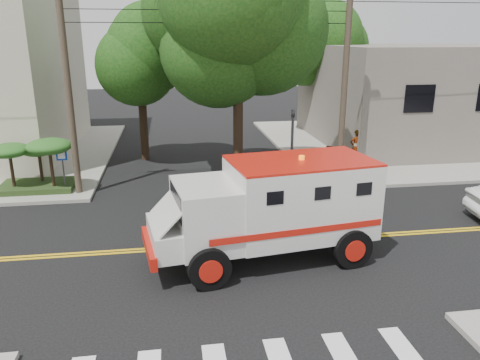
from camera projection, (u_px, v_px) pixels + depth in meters
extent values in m
plane|color=black|center=(222.00, 245.00, 15.61)|extent=(100.00, 100.00, 0.00)
cube|color=gray|center=(406.00, 143.00, 30.25)|extent=(17.00, 17.00, 0.15)
cube|color=#6B645B|center=(429.00, 93.00, 30.03)|extent=(14.00, 12.00, 6.00)
cylinder|color=#382D23|center=(69.00, 92.00, 19.15)|extent=(0.28, 0.28, 9.00)
cylinder|color=#382D23|center=(344.00, 87.00, 21.03)|extent=(0.28, 0.28, 9.00)
cylinder|color=black|center=(238.00, 110.00, 20.93)|extent=(0.44, 0.44, 7.00)
sphere|color=#103A10|center=(238.00, 28.00, 19.89)|extent=(5.32, 5.32, 5.32)
sphere|color=#103A10|center=(268.00, 13.00, 19.17)|extent=(4.56, 4.56, 4.56)
cylinder|color=black|center=(143.00, 110.00, 25.69)|extent=(0.44, 0.44, 5.60)
sphere|color=#103A10|center=(139.00, 57.00, 24.86)|extent=(3.92, 3.92, 3.92)
sphere|color=#103A10|center=(155.00, 49.00, 24.33)|extent=(3.36, 3.36, 3.36)
cylinder|color=black|center=(322.00, 94.00, 31.05)|extent=(0.44, 0.44, 5.95)
sphere|color=#103A10|center=(324.00, 48.00, 30.17)|extent=(4.20, 4.20, 4.20)
sphere|color=#103A10|center=(341.00, 41.00, 29.60)|extent=(3.60, 3.60, 3.60)
cylinder|color=#3F3F42|center=(292.00, 150.00, 20.90)|extent=(0.12, 0.12, 3.60)
imported|color=#3F3F42|center=(293.00, 120.00, 20.50)|extent=(0.15, 0.18, 0.90)
cylinder|color=#3F3F42|center=(64.00, 173.00, 20.29)|extent=(0.06, 0.06, 2.00)
cube|color=#0C33A5|center=(61.00, 155.00, 19.99)|extent=(0.45, 0.03, 0.45)
cube|color=#1E3314|center=(38.00, 186.00, 20.89)|extent=(3.20, 2.00, 0.24)
cylinder|color=black|center=(12.00, 170.00, 20.21)|extent=(0.14, 0.14, 1.52)
ellipsoid|color=#245319|center=(9.00, 150.00, 19.96)|extent=(1.73, 1.73, 0.60)
cylinder|color=black|center=(41.00, 166.00, 21.04)|extent=(0.14, 0.14, 1.36)
ellipsoid|color=#245319|center=(38.00, 150.00, 20.82)|extent=(1.55, 1.55, 0.54)
cylinder|color=black|center=(52.00, 168.00, 20.24)|extent=(0.14, 0.14, 1.68)
ellipsoid|color=#245319|center=(49.00, 146.00, 19.96)|extent=(1.91, 1.91, 0.66)
cube|color=silver|center=(300.00, 198.00, 14.39)|extent=(4.60, 3.11, 2.30)
cube|color=silver|center=(206.00, 215.00, 13.63)|extent=(2.08, 2.64, 1.86)
cube|color=black|center=(177.00, 202.00, 13.25)|extent=(0.33, 1.85, 0.77)
cube|color=silver|center=(168.00, 237.00, 13.48)|extent=(1.29, 2.31, 0.77)
cube|color=#B7180E|center=(149.00, 248.00, 13.41)|extent=(0.53, 2.36, 0.38)
cube|color=#B7180E|center=(302.00, 161.00, 14.04)|extent=(4.60, 3.11, 0.07)
cylinder|color=black|center=(209.00, 269.00, 12.77)|extent=(1.24, 0.52, 1.21)
cylinder|color=black|center=(192.00, 234.00, 15.02)|extent=(1.24, 0.52, 1.21)
cylinder|color=black|center=(352.00, 248.00, 13.99)|extent=(1.24, 0.52, 1.21)
cylinder|color=black|center=(316.00, 219.00, 16.23)|extent=(1.24, 0.52, 1.21)
imported|color=gray|center=(356.00, 148.00, 24.36)|extent=(0.74, 0.52, 1.92)
imported|color=gray|center=(328.00, 165.00, 21.35)|extent=(1.10, 1.03, 1.81)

